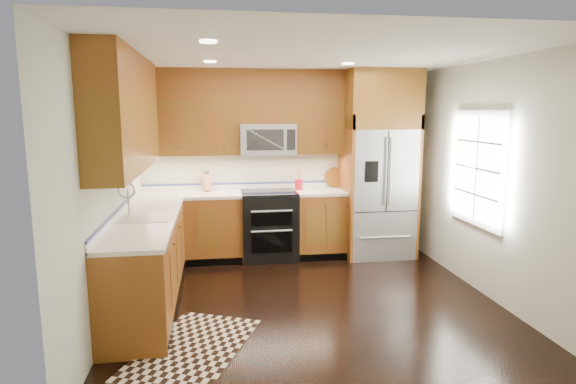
{
  "coord_description": "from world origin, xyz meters",
  "views": [
    {
      "loc": [
        -0.96,
        -4.84,
        2.04
      ],
      "look_at": [
        -0.14,
        0.6,
        1.12
      ],
      "focal_mm": 30.0,
      "sensor_mm": 36.0,
      "label": 1
    }
  ],
  "objects": [
    {
      "name": "ground",
      "position": [
        0.0,
        0.0,
        0.0
      ],
      "size": [
        4.0,
        4.0,
        0.0
      ],
      "primitive_type": "plane",
      "color": "black",
      "rests_on": "ground"
    },
    {
      "name": "wall_back",
      "position": [
        0.0,
        2.0,
        1.3
      ],
      "size": [
        4.0,
        0.02,
        2.6
      ],
      "primitive_type": "cube",
      "color": "beige",
      "rests_on": "ground"
    },
    {
      "name": "wall_left",
      "position": [
        -2.0,
        0.0,
        1.3
      ],
      "size": [
        0.02,
        4.0,
        2.6
      ],
      "primitive_type": "cube",
      "color": "beige",
      "rests_on": "ground"
    },
    {
      "name": "wall_right",
      "position": [
        2.0,
        0.0,
        1.3
      ],
      "size": [
        0.02,
        4.0,
        2.6
      ],
      "primitive_type": "cube",
      "color": "beige",
      "rests_on": "ground"
    },
    {
      "name": "window",
      "position": [
        1.98,
        0.2,
        1.4
      ],
      "size": [
        0.04,
        1.1,
        1.3
      ],
      "color": "white",
      "rests_on": "ground"
    },
    {
      "name": "base_cabinets",
      "position": [
        -1.23,
        0.9,
        0.45
      ],
      "size": [
        2.85,
        3.0,
        0.9
      ],
      "color": "brown",
      "rests_on": "ground"
    },
    {
      "name": "countertop",
      "position": [
        -1.09,
        1.01,
        0.92
      ],
      "size": [
        2.86,
        3.01,
        0.04
      ],
      "color": "silver",
      "rests_on": "base_cabinets"
    },
    {
      "name": "upper_cabinets",
      "position": [
        -1.15,
        1.09,
        2.02
      ],
      "size": [
        2.85,
        3.0,
        1.15
      ],
      "color": "brown",
      "rests_on": "ground"
    },
    {
      "name": "range",
      "position": [
        -0.25,
        1.67,
        0.47
      ],
      "size": [
        0.76,
        0.67,
        0.95
      ],
      "color": "black",
      "rests_on": "ground"
    },
    {
      "name": "microwave",
      "position": [
        -0.25,
        1.8,
        1.66
      ],
      "size": [
        0.76,
        0.4,
        0.42
      ],
      "color": "#B2B2B7",
      "rests_on": "ground"
    },
    {
      "name": "refrigerator",
      "position": [
        1.3,
        1.63,
        1.3
      ],
      "size": [
        0.98,
        0.75,
        2.6
      ],
      "color": "#B2B2B7",
      "rests_on": "ground"
    },
    {
      "name": "sink_faucet",
      "position": [
        -1.73,
        0.23,
        0.99
      ],
      "size": [
        0.54,
        0.44,
        0.37
      ],
      "color": "#B2B2B7",
      "rests_on": "countertop"
    },
    {
      "name": "rug",
      "position": [
        -1.2,
        -0.86,
        0.01
      ],
      "size": [
        1.27,
        1.55,
        0.01
      ],
      "primitive_type": "cube",
      "rotation": [
        0.0,
        0.0,
        -0.41
      ],
      "color": "black",
      "rests_on": "ground"
    },
    {
      "name": "knife_block",
      "position": [
        -1.1,
        1.9,
        1.05
      ],
      "size": [
        0.15,
        0.17,
        0.28
      ],
      "color": "tan",
      "rests_on": "countertop"
    },
    {
      "name": "utensil_crock",
      "position": [
        0.19,
        1.79,
        1.05
      ],
      "size": [
        0.14,
        0.14,
        0.32
      ],
      "color": "#B31622",
      "rests_on": "countertop"
    },
    {
      "name": "cutting_board",
      "position": [
        0.75,
        1.94,
        0.95
      ],
      "size": [
        0.33,
        0.33,
        0.02
      ],
      "primitive_type": "cylinder",
      "rotation": [
        0.0,
        0.0,
        0.1
      ],
      "color": "brown",
      "rests_on": "countertop"
    }
  ]
}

